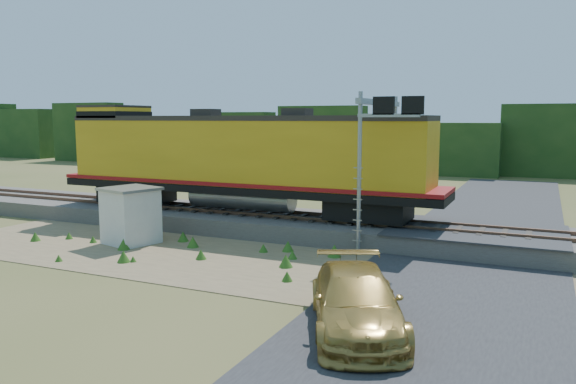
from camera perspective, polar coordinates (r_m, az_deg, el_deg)
The scene contains 11 objects.
ground at distance 21.02m, azimuth -2.90°, elevation -7.51°, with size 140.00×140.00×0.00m, color #475123.
ballast at distance 26.26m, azimuth 3.17°, elevation -3.58°, with size 70.00×5.00×0.80m, color slate.
rails at distance 26.17m, azimuth 3.18°, elevation -2.54°, with size 70.00×1.54×0.16m.
dirt_shoulder at distance 22.39m, azimuth -6.87°, elevation -6.58°, with size 26.00×8.00×0.03m, color #8C7754.
road at distance 19.63m, azimuth 16.83°, elevation -8.66°, with size 7.00×66.00×0.86m.
tree_line_north at distance 56.82m, azimuth 15.16°, elevation 4.87°, with size 130.00×3.00×6.50m.
weed_clumps at distance 22.88m, azimuth -10.62°, elevation -6.39°, with size 15.00×6.20×0.56m, color #31611B, non-canonical shape.
locomotive at distance 27.75m, azimuth -5.31°, elevation 3.48°, with size 20.02×3.05×5.16m.
shed at distance 25.32m, azimuth -15.69°, elevation -2.30°, with size 2.57×2.57×2.48m.
signal_gantry at distance 24.18m, azimuth 9.59°, elevation 6.11°, with size 2.57×6.20×6.48m.
car at distance 14.75m, azimuth 6.95°, elevation -10.98°, with size 2.20×5.41×1.57m, color #B08E41.
Camera 1 is at (9.42, -17.98, 5.45)m, focal length 35.00 mm.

